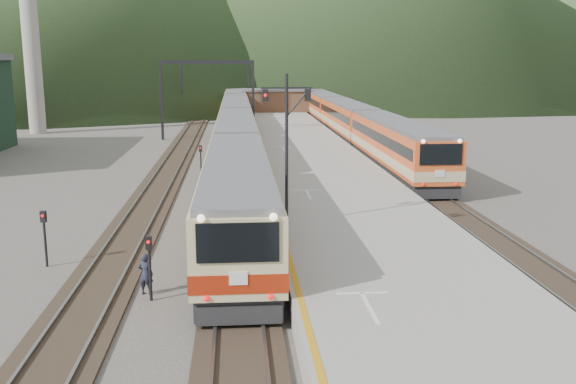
{
  "coord_description": "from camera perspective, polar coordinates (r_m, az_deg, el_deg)",
  "views": [
    {
      "loc": [
        0.01,
        -11.3,
        8.08
      ],
      "look_at": [
        2.38,
        17.94,
        2.0
      ],
      "focal_mm": 40.0,
      "sensor_mm": 36.0,
      "label": 1
    }
  ],
  "objects": [
    {
      "name": "track_second",
      "position": [
        53.18,
        7.91,
        2.93
      ],
      "size": [
        2.6,
        200.0,
        0.23
      ],
      "color": "black",
      "rests_on": "ground"
    },
    {
      "name": "short_signal_c",
      "position": [
        27.0,
        -20.83,
        -3.26
      ],
      "size": [
        0.24,
        0.2,
        2.27
      ],
      "color": "black",
      "rests_on": "ground"
    },
    {
      "name": "gantry_near",
      "position": [
        66.41,
        -7.2,
        9.47
      ],
      "size": [
        9.55,
        0.25,
        8.0
      ],
      "color": "black",
      "rests_on": "ground"
    },
    {
      "name": "short_signal_b",
      "position": [
        44.79,
        -7.76,
        3.11
      ],
      "size": [
        0.23,
        0.18,
        2.27
      ],
      "color": "black",
      "rests_on": "ground"
    },
    {
      "name": "worker",
      "position": [
        23.06,
        -12.54,
        -7.13
      ],
      "size": [
        0.62,
        0.5,
        1.49
      ],
      "primitive_type": "imported",
      "rotation": [
        0.0,
        0.0,
        2.86
      ],
      "color": "#212333",
      "rests_on": "ground"
    },
    {
      "name": "gantry_far",
      "position": [
        91.38,
        -6.53,
        10.07
      ],
      "size": [
        9.55,
        0.25,
        8.0
      ],
      "color": "black",
      "rests_on": "ground"
    },
    {
      "name": "hill_c",
      "position": [
        247.7,
        22.52,
        14.77
      ],
      "size": [
        160.0,
        160.0,
        50.0
      ],
      "primitive_type": "cone",
      "color": "#304E2A",
      "rests_on": "ground"
    },
    {
      "name": "second_train",
      "position": [
        66.78,
        5.33,
        6.48
      ],
      "size": [
        2.98,
        61.06,
        3.63
      ],
      "color": "#DB5424",
      "rests_on": "track_second"
    },
    {
      "name": "signal_mast",
      "position": [
        27.47,
        -0.12,
        5.24
      ],
      "size": [
        2.2,
        0.24,
        6.5
      ],
      "color": "black",
      "rests_on": "platform"
    },
    {
      "name": "platform",
      "position": [
        50.19,
        1.82,
        3.02
      ],
      "size": [
        8.0,
        100.0,
        1.0
      ],
      "primitive_type": "cube",
      "color": "gray",
      "rests_on": "ground"
    },
    {
      "name": "track_far",
      "position": [
        52.16,
        -10.1,
        2.69
      ],
      "size": [
        2.6,
        200.0,
        0.23
      ],
      "color": "black",
      "rests_on": "ground"
    },
    {
      "name": "station_shed",
      "position": [
        89.64,
        -1.06,
        8.18
      ],
      "size": [
        9.4,
        4.4,
        3.1
      ],
      "color": "brown",
      "rests_on": "platform"
    },
    {
      "name": "short_signal_a",
      "position": [
        22.23,
        -12.21,
        -5.88
      ],
      "size": [
        0.23,
        0.17,
        2.27
      ],
      "color": "black",
      "rests_on": "ground"
    },
    {
      "name": "main_train",
      "position": [
        59.18,
        -4.65,
        5.82
      ],
      "size": [
        2.97,
        81.51,
        3.63
      ],
      "color": "tan",
      "rests_on": "track_main"
    },
    {
      "name": "track_main",
      "position": [
        51.92,
        -4.6,
        2.79
      ],
      "size": [
        2.6,
        200.0,
        0.23
      ],
      "color": "black",
      "rests_on": "ground"
    }
  ]
}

